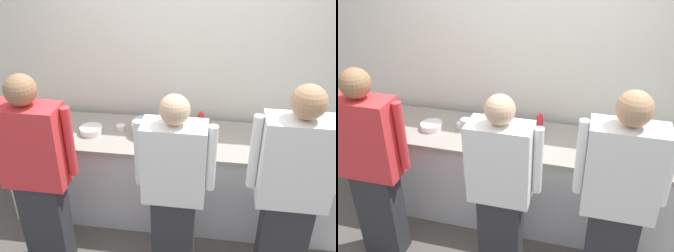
# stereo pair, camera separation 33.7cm
# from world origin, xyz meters

# --- Properties ---
(ground_plane) EXTENTS (9.00, 9.00, 0.00)m
(ground_plane) POSITION_xyz_m (0.00, 0.00, 0.00)
(ground_plane) COLOR #514C47
(wall_back) EXTENTS (4.87, 0.10, 2.66)m
(wall_back) POSITION_xyz_m (0.00, 0.86, 1.33)
(wall_back) COLOR silver
(wall_back) RESTS_ON ground
(prep_counter) EXTENTS (3.11, 0.71, 0.89)m
(prep_counter) POSITION_xyz_m (0.00, 0.38, 0.45)
(prep_counter) COLOR silver
(prep_counter) RESTS_ON ground
(chef_near_left) EXTENTS (0.63, 0.24, 1.72)m
(chef_near_left) POSITION_xyz_m (-0.96, -0.36, 0.91)
(chef_near_left) COLOR #2D2D33
(chef_near_left) RESTS_ON ground
(chef_center) EXTENTS (0.60, 0.24, 1.62)m
(chef_center) POSITION_xyz_m (0.09, -0.33, 0.86)
(chef_center) COLOR #2D2D33
(chef_center) RESTS_ON ground
(chef_far_right) EXTENTS (0.63, 0.24, 1.75)m
(chef_far_right) POSITION_xyz_m (0.93, -0.34, 0.93)
(chef_far_right) COLOR #2D2D33
(chef_far_right) RESTS_ON ground
(plate_stack_front) EXTENTS (0.21, 0.21, 0.06)m
(plate_stack_front) POSITION_xyz_m (-0.76, 0.33, 0.92)
(plate_stack_front) COLOR white
(plate_stack_front) RESTS_ON prep_counter
(plate_stack_rear) EXTENTS (0.22, 0.22, 0.08)m
(plate_stack_rear) POSITION_xyz_m (0.02, 0.27, 0.94)
(plate_stack_rear) COLOR white
(plate_stack_rear) RESTS_ON prep_counter
(mixing_bowl_steel) EXTENTS (0.31, 0.31, 0.12)m
(mixing_bowl_steel) POSITION_xyz_m (-0.24, 0.40, 0.95)
(mixing_bowl_steel) COLOR #B7BABF
(mixing_bowl_steel) RESTS_ON prep_counter
(sheet_tray) EXTENTS (0.48, 0.35, 0.02)m
(sheet_tray) POSITION_xyz_m (1.06, 0.38, 0.91)
(sheet_tray) COLOR #B7BABF
(sheet_tray) RESTS_ON prep_counter
(squeeze_bottle_primary) EXTENTS (0.06, 0.06, 0.21)m
(squeeze_bottle_primary) POSITION_xyz_m (0.23, 0.51, 0.99)
(squeeze_bottle_primary) COLOR red
(squeeze_bottle_primary) RESTS_ON prep_counter
(squeeze_bottle_secondary) EXTENTS (0.05, 0.05, 0.18)m
(squeeze_bottle_secondary) POSITION_xyz_m (-1.15, 0.37, 0.98)
(squeeze_bottle_secondary) COLOR #E5E066
(squeeze_bottle_secondary) RESTS_ON prep_counter
(ramekin_green_sauce) EXTENTS (0.08, 0.08, 0.05)m
(ramekin_green_sauce) POSITION_xyz_m (-0.51, 0.42, 0.92)
(ramekin_green_sauce) COLOR white
(ramekin_green_sauce) RESTS_ON prep_counter
(ramekin_red_sauce) EXTENTS (0.09, 0.09, 0.05)m
(ramekin_red_sauce) POSITION_xyz_m (0.01, 0.51, 0.92)
(ramekin_red_sauce) COLOR white
(ramekin_red_sauce) RESTS_ON prep_counter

